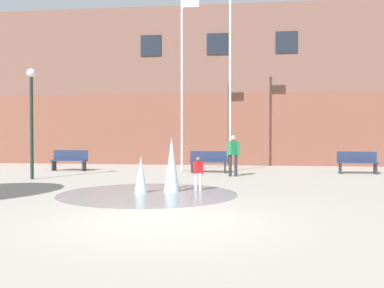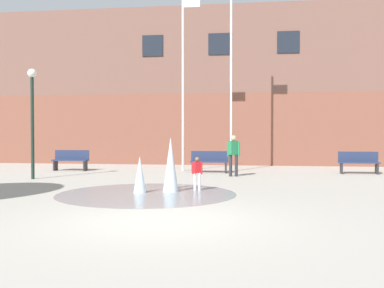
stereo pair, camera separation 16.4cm
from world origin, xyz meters
name	(u,v)px [view 1 (the left image)]	position (x,y,z in m)	size (l,w,h in m)	color
ground_plane	(162,221)	(0.00, 0.00, 0.00)	(100.00, 100.00, 0.00)	#9E998E
library_building	(221,90)	(0.00, 17.79, 4.17)	(36.00, 6.05, 8.33)	brown
splash_fountain	(161,175)	(-0.86, 4.11, 0.49)	(4.98, 4.98, 1.57)	gray
park_bench_far_left	(70,160)	(-6.31, 10.66, 0.48)	(1.60, 0.44, 0.91)	#28282D
park_bench_center	(209,161)	(-0.06, 10.48, 0.48)	(1.60, 0.44, 0.91)	#28282D
park_bench_under_right_flagpole	(357,162)	(6.09, 10.78, 0.48)	(1.60, 0.44, 0.91)	#28282D
teen_by_trashcan	(233,152)	(1.03, 8.96, 0.93)	(0.50, 0.37, 1.59)	#28282D
child_with_pink_shirt	(198,171)	(0.17, 4.57, 0.58)	(0.31, 0.23, 0.99)	silver
flagpole_left	(183,74)	(-1.28, 11.17, 4.27)	(0.80, 0.10, 8.05)	silver
flagpole_right	(231,69)	(0.84, 11.17, 4.45)	(0.80, 0.10, 8.40)	silver
lamp_post_left_lane	(31,107)	(-6.21, 6.98, 2.62)	(0.32, 0.32, 4.02)	#192D23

